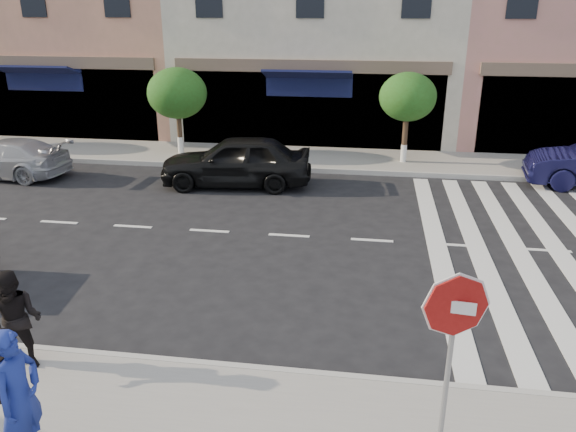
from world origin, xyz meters
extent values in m
plane|color=black|center=(0.00, 0.00, 0.00)|extent=(120.00, 120.00, 0.00)
cube|color=gray|center=(0.00, 11.00, 0.07)|extent=(60.00, 3.00, 0.15)
cylinder|color=#473323|center=(-5.00, 10.80, 0.95)|extent=(0.18, 0.18, 1.60)
cylinder|color=silver|center=(-5.00, 10.80, 0.45)|extent=(0.20, 0.20, 0.60)
ellipsoid|color=#254E16|center=(-5.00, 10.80, 2.32)|extent=(2.10, 2.10, 1.79)
cylinder|color=#473323|center=(3.00, 10.80, 1.00)|extent=(0.18, 0.18, 1.71)
cylinder|color=silver|center=(3.00, 10.80, 0.45)|extent=(0.20, 0.20, 0.60)
ellipsoid|color=#254E16|center=(3.00, 10.80, 2.38)|extent=(1.90, 1.90, 1.62)
cylinder|color=gray|center=(2.90, -2.60, 1.20)|extent=(0.07, 0.07, 2.11)
cylinder|color=white|center=(2.90, -2.61, 2.06)|extent=(0.82, 0.11, 0.82)
cylinder|color=#9E1411|center=(2.90, -2.63, 2.06)|extent=(0.76, 0.12, 0.77)
cube|color=white|center=(2.90, -2.66, 2.06)|extent=(0.43, 0.07, 0.15)
imported|color=navy|center=(-2.00, -3.68, 1.04)|extent=(0.48, 0.68, 1.79)
imported|color=black|center=(-3.15, -2.00, 0.94)|extent=(0.88, 0.75, 1.58)
imported|color=#9E9EA4|center=(-9.79, 7.60, 0.61)|extent=(4.32, 2.03, 1.22)
imported|color=black|center=(-2.19, 7.76, 0.78)|extent=(4.74, 2.28, 1.56)
camera|label=1|loc=(1.83, -8.45, 5.28)|focal=35.00mm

